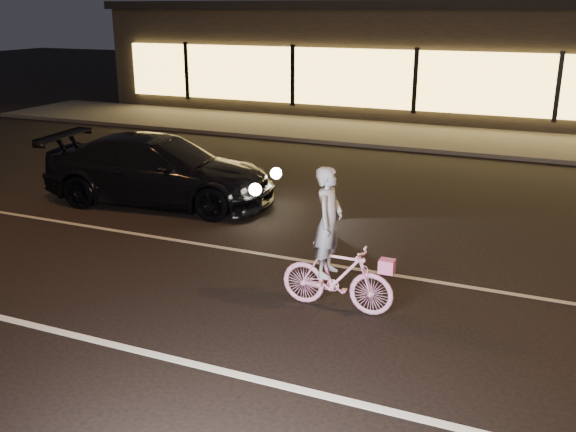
% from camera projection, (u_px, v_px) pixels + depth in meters
% --- Properties ---
extents(ground, '(90.00, 90.00, 0.00)m').
position_uv_depth(ground, '(183.00, 298.00, 9.23)').
color(ground, black).
rests_on(ground, ground).
extents(lane_stripe_near, '(60.00, 0.12, 0.01)m').
position_uv_depth(lane_stripe_near, '(118.00, 346.00, 7.92)').
color(lane_stripe_near, silver).
rests_on(lane_stripe_near, ground).
extents(lane_stripe_far, '(60.00, 0.10, 0.01)m').
position_uv_depth(lane_stripe_far, '(246.00, 251.00, 10.98)').
color(lane_stripe_far, gray).
rests_on(lane_stripe_far, ground).
extents(sidewalk, '(30.00, 4.00, 0.12)m').
position_uv_depth(sidewalk, '(400.00, 135.00, 20.57)').
color(sidewalk, '#383533').
rests_on(sidewalk, ground).
extents(storefront, '(25.40, 8.42, 4.20)m').
position_uv_depth(storefront, '(439.00, 56.00, 25.14)').
color(storefront, black).
rests_on(storefront, ground).
extents(cyclist, '(1.60, 0.55, 2.01)m').
position_uv_depth(cyclist, '(335.00, 261.00, 8.69)').
color(cyclist, '#EE3399').
rests_on(cyclist, ground).
extents(sedan, '(5.12, 2.54, 1.43)m').
position_uv_depth(sedan, '(160.00, 170.00, 13.51)').
color(sedan, black).
rests_on(sedan, ground).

